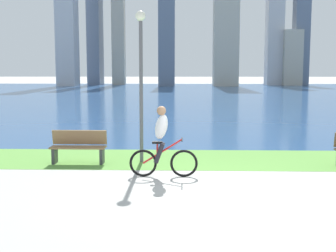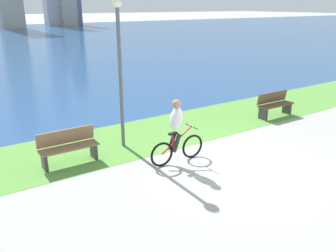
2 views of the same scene
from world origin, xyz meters
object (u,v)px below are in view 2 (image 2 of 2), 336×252
Objects in this scene: bench_near_path at (68,147)px; bench_far_along_path at (275,104)px; cyclist_lead at (177,132)px.

bench_near_path is 1.00× the size of bench_far_along_path.
cyclist_lead reaches higher than bench_near_path.
bench_far_along_path is (7.62, -0.24, 0.00)m from bench_near_path.
bench_far_along_path is at bearing 13.53° from cyclist_lead.
cyclist_lead is at bearing -32.67° from bench_near_path.
cyclist_lead is at bearing -166.47° from bench_far_along_path.
cyclist_lead is 5.43m from bench_far_along_path.
bench_far_along_path is (5.27, 1.27, -0.39)m from cyclist_lead.
bench_near_path is at bearing 178.20° from bench_far_along_path.
cyclist_lead reaches higher than bench_far_along_path.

